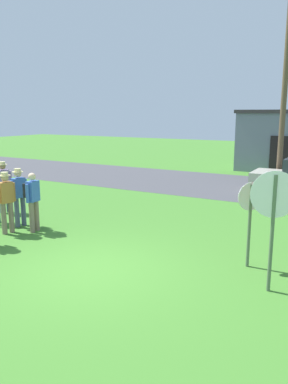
% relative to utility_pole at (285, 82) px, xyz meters
% --- Properties ---
extents(ground_plane, '(80.00, 80.00, 0.00)m').
position_rel_utility_pole_xyz_m(ground_plane, '(-1.75, -11.63, -4.61)').
color(ground_plane, '#3D7528').
extents(street_asphalt, '(60.00, 6.40, 0.01)m').
position_rel_utility_pole_xyz_m(street_asphalt, '(-1.75, -0.56, -4.61)').
color(street_asphalt, '#424247').
rests_on(street_asphalt, ground).
extents(building_background, '(5.31, 4.21, 3.50)m').
position_rel_utility_pole_xyz_m(building_background, '(-0.72, 6.14, -2.85)').
color(building_background, slate).
rests_on(building_background, ground).
extents(utility_pole, '(1.80, 0.24, 8.86)m').
position_rel_utility_pole_xyz_m(utility_pole, '(0.00, 0.00, 0.00)').
color(utility_pole, brown).
rests_on(utility_pole, ground).
extents(stop_sign_nearest, '(0.83, 0.29, 2.31)m').
position_rel_utility_pole_xyz_m(stop_sign_nearest, '(1.85, -10.75, -3.02)').
color(stop_sign_nearest, '#51664C').
rests_on(stop_sign_nearest, ground).
extents(stop_sign_rear_left, '(0.44, 0.45, 1.89)m').
position_rel_utility_pole_xyz_m(stop_sign_rear_left, '(1.18, -9.76, -3.36)').
color(stop_sign_rear_left, '#51664C').
rests_on(stop_sign_rear_left, ground).
extents(person_on_left, '(0.35, 0.52, 1.74)m').
position_rel_utility_pole_xyz_m(person_on_left, '(-7.21, -9.11, -3.63)').
color(person_on_left, '#4C5670').
rests_on(person_on_left, ground).
extents(person_in_dark_shirt, '(0.42, 0.56, 1.74)m').
position_rel_utility_pole_xyz_m(person_in_dark_shirt, '(-5.33, -10.66, -3.60)').
color(person_in_dark_shirt, '#7A6B56').
rests_on(person_in_dark_shirt, ground).
extents(person_holding_notes, '(0.32, 0.56, 1.74)m').
position_rel_utility_pole_xyz_m(person_holding_notes, '(-5.53, -10.00, -3.63)').
color(person_holding_notes, '#4C5670').
rests_on(person_holding_notes, ground).
extents(person_in_teal, '(0.39, 0.57, 1.69)m').
position_rel_utility_pole_xyz_m(person_in_teal, '(-4.81, -10.17, -3.63)').
color(person_in_teal, '#7A6B56').
rests_on(person_in_teal, ground).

